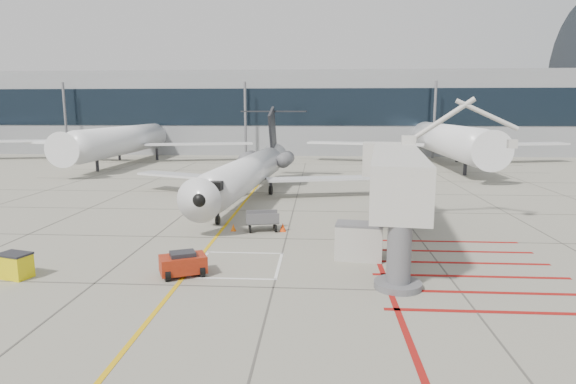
# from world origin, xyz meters

# --- Properties ---
(ground_plane) EXTENTS (260.00, 260.00, 0.00)m
(ground_plane) POSITION_xyz_m (0.00, 0.00, 0.00)
(ground_plane) COLOR gray
(ground_plane) RESTS_ON ground
(regional_jet) EXTENTS (25.67, 31.25, 7.72)m
(regional_jet) POSITION_xyz_m (-4.26, 14.20, 3.86)
(regional_jet) COLOR silver
(regional_jet) RESTS_ON ground_plane
(jet_bridge) EXTENTS (10.57, 18.69, 7.11)m
(jet_bridge) POSITION_xyz_m (6.15, 2.36, 3.55)
(jet_bridge) COLOR beige
(jet_bridge) RESTS_ON ground_plane
(pushback_tug) EXTENTS (2.42, 2.04, 1.21)m
(pushback_tug) POSITION_xyz_m (-4.33, -2.72, 0.60)
(pushback_tug) COLOR #9C240F
(pushback_tug) RESTS_ON ground_plane
(spill_bin) EXTENTS (1.56, 1.25, 1.18)m
(spill_bin) POSITION_xyz_m (-11.92, -3.50, 0.59)
(spill_bin) COLOR yellow
(spill_bin) RESTS_ON ground_plane
(baggage_cart) EXTENTS (2.25, 1.66, 1.28)m
(baggage_cart) POSITION_xyz_m (-1.62, 5.86, 0.64)
(baggage_cart) COLOR #505054
(baggage_cart) RESTS_ON ground_plane
(ground_power_unit) EXTENTS (2.55, 1.71, 1.88)m
(ground_power_unit) POSITION_xyz_m (4.03, 0.38, 0.94)
(ground_power_unit) COLOR #B8B5AF
(ground_power_unit) RESTS_ON ground_plane
(cone_nose) EXTENTS (0.33, 0.33, 0.46)m
(cone_nose) POSITION_xyz_m (-3.47, 5.68, 0.23)
(cone_nose) COLOR orange
(cone_nose) RESTS_ON ground_plane
(cone_side) EXTENTS (0.40, 0.40, 0.55)m
(cone_side) POSITION_xyz_m (-0.31, 5.77, 0.28)
(cone_side) COLOR #FC440D
(cone_side) RESTS_ON ground_plane
(terminal_building) EXTENTS (180.00, 28.00, 14.00)m
(terminal_building) POSITION_xyz_m (10.00, 70.00, 7.00)
(terminal_building) COLOR gray
(terminal_building) RESTS_ON ground_plane
(terminal_glass_band) EXTENTS (180.00, 0.10, 6.00)m
(terminal_glass_band) POSITION_xyz_m (10.00, 55.95, 8.00)
(terminal_glass_band) COLOR black
(terminal_glass_band) RESTS_ON ground_plane
(bg_aircraft_b) EXTENTS (35.32, 39.25, 11.77)m
(bg_aircraft_b) POSITION_xyz_m (-25.70, 46.00, 5.89)
(bg_aircraft_b) COLOR silver
(bg_aircraft_b) RESTS_ON ground_plane
(bg_aircraft_c) EXTENTS (37.73, 41.92, 12.58)m
(bg_aircraft_c) POSITION_xyz_m (19.04, 46.00, 6.29)
(bg_aircraft_c) COLOR silver
(bg_aircraft_c) RESTS_ON ground_plane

